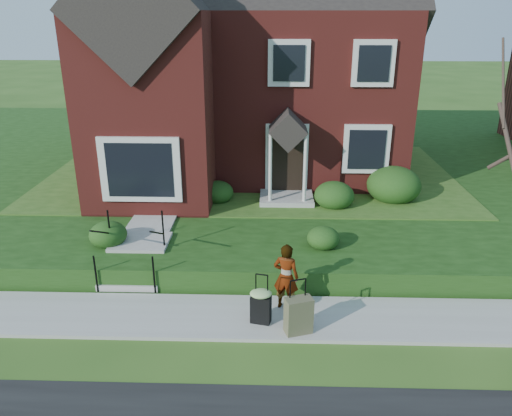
{
  "coord_description": "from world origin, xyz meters",
  "views": [
    {
      "loc": [
        0.71,
        -8.81,
        5.94
      ],
      "look_at": [
        0.38,
        2.0,
        1.7
      ],
      "focal_mm": 35.0,
      "sensor_mm": 36.0,
      "label": 1
    }
  ],
  "objects_px": {
    "front_steps": "(136,256)",
    "suitcase_olive": "(299,315)",
    "woman": "(286,277)",
    "suitcase_black": "(261,304)"
  },
  "relations": [
    {
      "from": "suitcase_black",
      "to": "suitcase_olive",
      "type": "distance_m",
      "value": 0.81
    },
    {
      "from": "front_steps",
      "to": "suitcase_olive",
      "type": "xyz_separation_m",
      "value": [
        3.79,
        -2.38,
        -0.02
      ]
    },
    {
      "from": "front_steps",
      "to": "woman",
      "type": "relative_size",
      "value": 1.36
    },
    {
      "from": "woman",
      "to": "suitcase_black",
      "type": "height_order",
      "value": "woman"
    },
    {
      "from": "front_steps",
      "to": "suitcase_black",
      "type": "xyz_separation_m",
      "value": [
        3.05,
        -2.06,
        0.02
      ]
    },
    {
      "from": "woman",
      "to": "suitcase_olive",
      "type": "relative_size",
      "value": 1.31
    },
    {
      "from": "front_steps",
      "to": "woman",
      "type": "bearing_deg",
      "value": -22.98
    },
    {
      "from": "suitcase_olive",
      "to": "woman",
      "type": "bearing_deg",
      "value": 86.53
    },
    {
      "from": "woman",
      "to": "suitcase_black",
      "type": "xyz_separation_m",
      "value": [
        -0.51,
        -0.55,
        -0.33
      ]
    },
    {
      "from": "woman",
      "to": "suitcase_black",
      "type": "distance_m",
      "value": 0.82
    }
  ]
}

